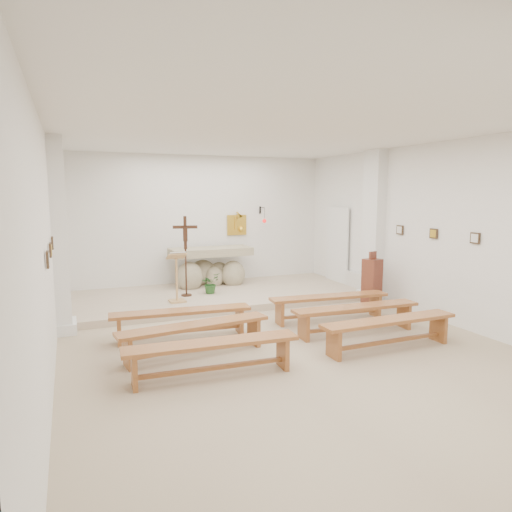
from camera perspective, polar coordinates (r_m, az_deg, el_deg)
name	(u,v)px	position (r m, az deg, el deg)	size (l,w,h in m)	color
ground	(279,342)	(7.91, 2.87, -10.67)	(7.00, 10.00, 0.00)	tan
wall_left	(48,250)	(6.83, -24.55, 0.73)	(0.02, 10.00, 3.50)	white
wall_right	(442,233)	(9.57, 22.24, 2.70)	(0.02, 10.00, 3.50)	white
wall_back	(199,222)	(12.23, -7.12, 4.22)	(7.00, 0.02, 3.50)	white
ceiling	(280,132)	(7.57, 3.06, 15.27)	(7.00, 10.00, 0.02)	silver
sanctuary_platform	(217,295)	(11.04, -4.92, -4.93)	(6.98, 3.00, 0.15)	#C0AF94
pilaster_left	(60,237)	(8.81, -23.33, 2.25)	(0.26, 0.55, 3.50)	white
pilaster_right	(373,226)	(11.00, 14.48, 3.63)	(0.26, 0.55, 3.50)	white
gold_wall_relief	(237,225)	(12.52, -2.42, 3.90)	(0.55, 0.04, 0.55)	gold
sanctuary_lamp	(264,219)	(12.53, 0.99, 4.64)	(0.11, 0.36, 0.44)	black
station_frame_left_front	(48,260)	(6.04, -24.60, -0.40)	(0.03, 0.20, 0.20)	#3A2919
station_frame_left_mid	(50,250)	(7.03, -24.32, 0.68)	(0.03, 0.20, 0.20)	#3A2919
station_frame_left_rear	(52,243)	(8.02, -24.10, 1.50)	(0.03, 0.20, 0.20)	#3A2919
station_frame_right_front	(475,238)	(9.00, 25.71, 2.03)	(0.03, 0.20, 0.20)	#3A2919
station_frame_right_mid	(434,234)	(9.70, 21.32, 2.63)	(0.03, 0.20, 0.20)	#3A2919
station_frame_right_rear	(400,230)	(10.44, 17.54, 3.14)	(0.03, 0.20, 0.20)	#3A2919
radiator_left	(61,309)	(9.74, -23.15, -6.10)	(0.10, 0.85, 0.52)	silver
radiator_right	(356,283)	(11.79, 12.43, -3.30)	(0.10, 0.85, 0.52)	silver
altar	(210,269)	(11.83, -5.76, -1.69)	(2.08, 0.97, 1.07)	tan
lectern	(177,277)	(10.07, -9.87, -2.61)	(0.42, 0.36, 1.12)	tan
crucifix_stand	(186,250)	(10.57, -8.80, 0.72)	(0.56, 0.24, 1.85)	#3C1E13
potted_plant	(210,283)	(10.90, -5.74, -3.41)	(0.43, 0.38, 0.48)	#235020
donation_pedestal	(372,283)	(10.42, 14.27, -3.25)	(0.41, 0.41, 1.25)	brown
bench_left_front	(181,317)	(8.08, -9.30, -7.54)	(2.44, 0.59, 0.51)	#9A5B2C
bench_right_front	(329,302)	(9.18, 9.14, -5.65)	(2.44, 0.61, 0.51)	#9A5B2C
bench_left_second	(195,332)	(7.22, -7.63, -9.36)	(2.45, 0.68, 0.51)	#9A5B2C
bench_right_second	(356,313)	(8.44, 12.41, -6.94)	(2.43, 0.48, 0.51)	#9A5B2C
bench_left_third	(212,350)	(6.38, -5.47, -11.67)	(2.43, 0.51, 0.51)	#9A5B2C
bench_right_third	(389,326)	(7.74, 16.32, -8.45)	(2.42, 0.41, 0.51)	#9A5B2C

